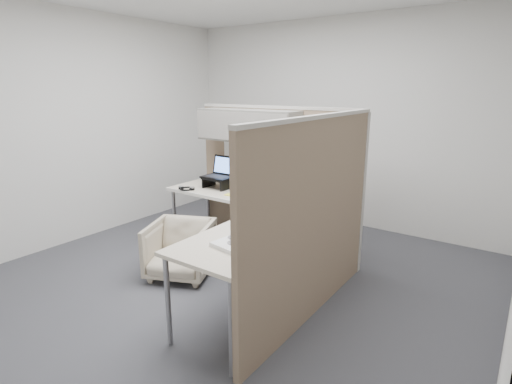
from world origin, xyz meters
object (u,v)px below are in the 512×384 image
Objects in this scene: keyboard at (277,204)px; office_chair at (180,247)px; desk at (251,212)px; monitor_left at (284,169)px.

office_chair is at bearing -152.80° from keyboard.
keyboard reaches higher than office_chair.
keyboard is at bearing 10.14° from office_chair.
desk reaches higher than office_chair.
monitor_left is at bearing 89.32° from desk.
office_chair is (-0.61, -0.34, -0.39)m from desk.
monitor_left is (0.62, 0.92, 0.70)m from office_chair.
office_chair is 1.30× the size of keyboard.
monitor_left reaches higher than desk.
desk is 4.31× the size of keyboard.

